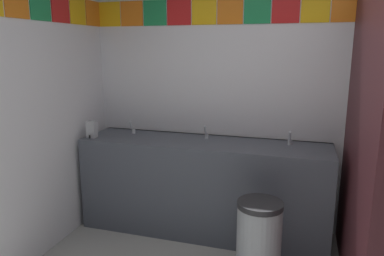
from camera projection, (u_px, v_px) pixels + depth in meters
wall_back at (282, 84)px, 3.38m from camera, size 3.73×0.09×2.82m
vanity_counter at (203, 185)px, 3.47m from camera, size 2.30×0.58×0.89m
faucet_left at (133, 129)px, 3.67m from camera, size 0.04×0.10×0.14m
faucet_center at (206, 134)px, 3.45m from camera, size 0.04×0.10×0.14m
faucet_right at (290, 140)px, 3.23m from camera, size 0.04×0.10×0.14m
soap_dispenser at (92, 130)px, 3.51m from camera, size 0.09×0.09×0.16m
trash_bin at (259, 242)px, 2.71m from camera, size 0.34×0.34×0.65m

